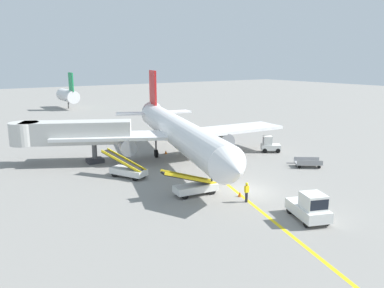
# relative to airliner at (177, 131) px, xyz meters

# --- Properties ---
(ground_plane) EXTENTS (300.00, 300.00, 0.00)m
(ground_plane) POSITION_rel_airliner_xyz_m (-0.47, -13.09, -3.42)
(ground_plane) COLOR gray
(taxi_line_yellow) EXTENTS (22.73, 76.87, 0.01)m
(taxi_line_yellow) POSITION_rel_airliner_xyz_m (-0.15, -8.09, -3.41)
(taxi_line_yellow) COLOR yellow
(taxi_line_yellow) RESTS_ON ground
(airliner) EXTENTS (27.79, 34.68, 10.10)m
(airliner) POSITION_rel_airliner_xyz_m (0.00, 0.00, 0.00)
(airliner) COLOR white
(airliner) RESTS_ON ground
(jet_bridge) EXTENTS (12.64, 8.02, 4.85)m
(jet_bridge) POSITION_rel_airliner_xyz_m (-11.54, 5.20, 0.12)
(jet_bridge) COLOR beige
(jet_bridge) RESTS_ON ground
(pushback_tug) EXTENTS (3.04, 4.04, 2.20)m
(pushback_tug) POSITION_rel_airliner_xyz_m (-1.07, -20.46, -2.42)
(pushback_tug) COLOR silver
(pushback_tug) RESTS_ON ground
(baggage_tug_near_wing) EXTENTS (2.71, 2.44, 2.10)m
(baggage_tug_near_wing) POSITION_rel_airliner_xyz_m (11.70, -3.66, -2.49)
(baggage_tug_near_wing) COLOR silver
(baggage_tug_near_wing) RESTS_ON ground
(belt_loader_forward_hold) EXTENTS (5.13, 1.97, 2.59)m
(belt_loader_forward_hold) POSITION_rel_airliner_xyz_m (-5.10, -11.32, -2.64)
(belt_loader_forward_hold) COLOR silver
(belt_loader_forward_hold) RESTS_ON ground
(belt_loader_aft_hold) EXTENTS (3.39, 5.02, 2.59)m
(belt_loader_aft_hold) POSITION_rel_airliner_xyz_m (-7.85, -3.35, -2.64)
(belt_loader_aft_hold) COLOR silver
(belt_loader_aft_hold) RESTS_ON ground
(baggage_cart_loaded) EXTENTS (3.50, 2.92, 0.94)m
(baggage_cart_loaded) POSITION_rel_airliner_xyz_m (10.25, -11.02, -2.95)
(baggage_cart_loaded) COLOR #A5A5A8
(baggage_cart_loaded) RESTS_ON ground
(ground_crew_marshaller) EXTENTS (0.36, 0.24, 1.70)m
(ground_crew_marshaller) POSITION_rel_airliner_xyz_m (-2.47, -15.17, -2.51)
(ground_crew_marshaller) COLOR #26262D
(ground_crew_marshaller) RESTS_ON ground
(safety_cone_nose_left) EXTENTS (0.36, 0.36, 0.44)m
(safety_cone_nose_left) POSITION_rel_airliner_xyz_m (0.16, 2.91, -3.20)
(safety_cone_nose_left) COLOR orange
(safety_cone_nose_left) RESTS_ON ground
(safety_cone_nose_right) EXTENTS (0.36, 0.36, 0.44)m
(safety_cone_nose_right) POSITION_rel_airliner_xyz_m (3.06, -0.81, -3.20)
(safety_cone_nose_right) COLOR orange
(safety_cone_nose_right) RESTS_ON ground
(safety_cone_wingtip_left) EXTENTS (0.36, 0.36, 0.44)m
(safety_cone_wingtip_left) POSITION_rel_airliner_xyz_m (3.56, -7.55, -3.20)
(safety_cone_wingtip_left) COLOR orange
(safety_cone_wingtip_left) RESTS_ON ground
(safety_cone_wingtip_right) EXTENTS (0.36, 0.36, 0.44)m
(safety_cone_wingtip_right) POSITION_rel_airliner_xyz_m (-2.07, -13.88, -3.20)
(safety_cone_wingtip_right) COLOR orange
(safety_cone_wingtip_right) RESTS_ON ground
(distant_aircraft_mid_left) EXTENTS (3.00, 10.10, 8.80)m
(distant_aircraft_mid_left) POSITION_rel_airliner_xyz_m (3.03, 55.96, -0.20)
(distant_aircraft_mid_left) COLOR silver
(distant_aircraft_mid_left) RESTS_ON ground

